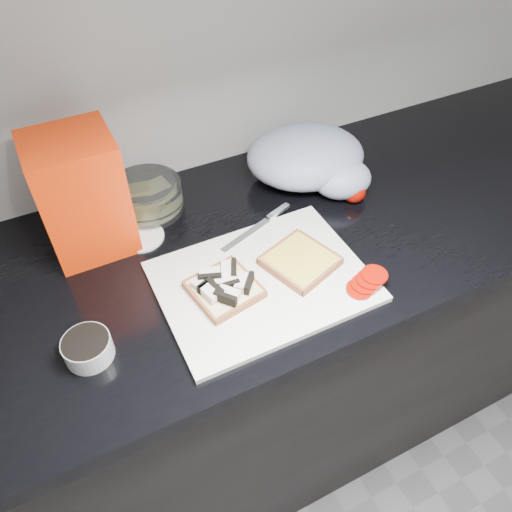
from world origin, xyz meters
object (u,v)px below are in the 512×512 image
at_px(glass_bowl, 146,197).
at_px(bread_bag, 82,195).
at_px(steel_canister, 73,192).
at_px(cutting_board, 263,281).

relative_size(glass_bowl, bread_bag, 0.64).
height_order(glass_bowl, steel_canister, steel_canister).
height_order(cutting_board, glass_bowl, glass_bowl).
xyz_separation_m(cutting_board, glass_bowl, (-0.13, 0.32, 0.03)).
bearing_deg(bread_bag, glass_bowl, 22.40).
distance_m(bread_bag, steel_canister, 0.07).
xyz_separation_m(cutting_board, steel_canister, (-0.28, 0.32, 0.09)).
xyz_separation_m(cutting_board, bread_bag, (-0.26, 0.26, 0.12)).
bearing_deg(steel_canister, glass_bowl, -1.91).
bearing_deg(glass_bowl, cutting_board, -67.80).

